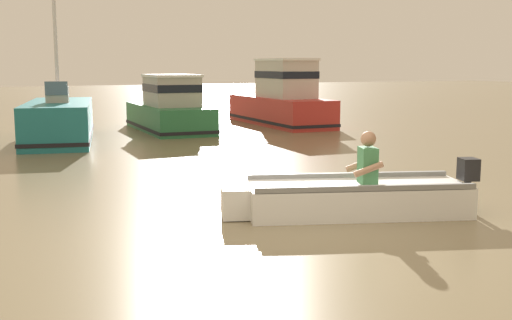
# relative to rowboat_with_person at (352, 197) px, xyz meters

# --- Properties ---
(ground_plane) EXTENTS (120.00, 120.00, 0.00)m
(ground_plane) POSITION_rel_rowboat_with_person_xyz_m (-1.23, -0.49, -0.25)
(ground_plane) COLOR #7A6B4C
(rowboat_with_person) EXTENTS (3.64, 2.05, 1.19)m
(rowboat_with_person) POSITION_rel_rowboat_with_person_xyz_m (0.00, 0.00, 0.00)
(rowboat_with_person) COLOR white
(rowboat_with_person) RESTS_ON ground
(moored_boat_teal) EXTENTS (2.76, 5.45, 4.68)m
(moored_boat_teal) POSITION_rel_rowboat_with_person_xyz_m (-2.47, 10.84, 0.29)
(moored_boat_teal) COLOR #1E727A
(moored_boat_teal) RESTS_ON ground
(moored_boat_green) EXTENTS (2.03, 4.95, 1.82)m
(moored_boat_green) POSITION_rel_rowboat_with_person_xyz_m (1.16, 12.24, 0.42)
(moored_boat_green) COLOR #287042
(moored_boat_green) RESTS_ON ground
(moored_boat_red) EXTENTS (1.98, 5.78, 2.34)m
(moored_boat_red) POSITION_rel_rowboat_with_person_xyz_m (5.41, 12.58, 0.61)
(moored_boat_red) COLOR #B72D28
(moored_boat_red) RESTS_ON ground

